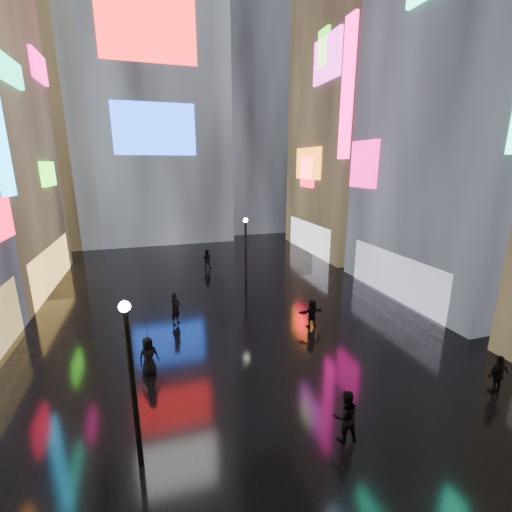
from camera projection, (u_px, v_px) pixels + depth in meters
name	position (u px, v px, depth m)	size (l,w,h in m)	color
ground	(221.00, 299.00, 22.51)	(140.00, 140.00, 0.00)	black
building_right_mid	(487.00, 53.00, 20.38)	(10.28, 13.70, 30.00)	black
building_right_far	(361.00, 106.00, 32.63)	(10.28, 12.00, 28.00)	black
tower_main	(147.00, 50.00, 38.36)	(16.00, 14.20, 42.00)	black
tower_flank_right	(246.00, 98.00, 44.66)	(12.00, 12.00, 34.00)	black
tower_flank_left	(43.00, 120.00, 35.51)	(10.00, 10.00, 26.00)	black
lamp_near	(132.00, 378.00, 9.34)	(0.30, 0.30, 5.20)	black
lamp_far	(246.00, 252.00, 22.87)	(0.30, 0.30, 5.20)	black
pedestrian_1	(345.00, 416.00, 10.84)	(0.84, 0.66, 1.73)	black
pedestrian_3	(498.00, 374.00, 13.12)	(0.92, 0.38, 1.58)	black
pedestrian_4	(149.00, 356.00, 14.30)	(0.82, 0.53, 1.67)	black
pedestrian_5	(312.00, 313.00, 18.52)	(1.44, 0.46, 1.55)	black
pedestrian_6	(176.00, 308.00, 18.81)	(0.67, 0.44, 1.84)	black
pedestrian_7	(207.00, 259.00, 28.95)	(0.80, 0.63, 1.65)	black
umbrella_2	(146.00, 328.00, 13.96)	(0.98, 1.00, 0.90)	black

